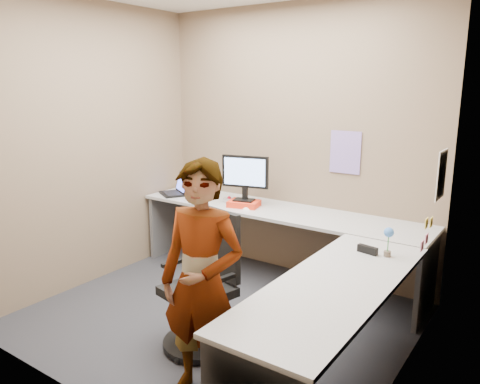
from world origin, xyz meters
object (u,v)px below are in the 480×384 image
Objects in this scene: person at (202,283)px; desk at (286,249)px; office_chair at (204,293)px; monitor at (245,174)px.

desk is at bearing 86.09° from person.
desk is at bearing 84.42° from office_chair.
office_chair is 0.67× the size of person.
desk is 0.83m from office_chair.
person is at bearing -85.01° from desk.
person is at bearing -77.35° from monitor.
monitor is at bearing 107.64° from person.
desk is 6.34× the size of monitor.
office_chair is (-0.26, -0.77, -0.18)m from desk.
desk is 1.97× the size of person.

